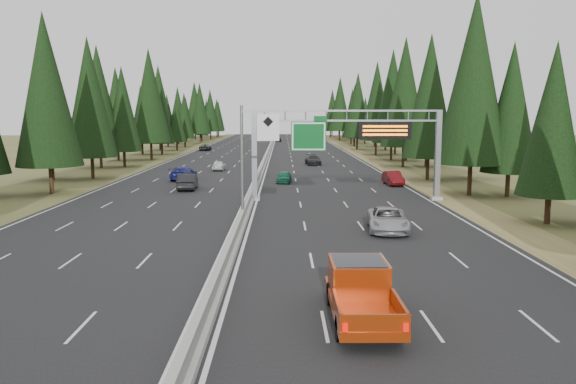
{
  "coord_description": "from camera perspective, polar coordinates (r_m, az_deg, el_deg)",
  "views": [
    {
      "loc": [
        2.79,
        -13.33,
        7.39
      ],
      "look_at": [
        3.1,
        20.0,
        2.84
      ],
      "focal_mm": 35.0,
      "sensor_mm": 36.0,
      "label": 1
    }
  ],
  "objects": [
    {
      "name": "road",
      "position": [
        93.66,
        -2.25,
        3.27
      ],
      "size": [
        32.0,
        260.0,
        0.08
      ],
      "primitive_type": "cube",
      "color": "black",
      "rests_on": "ground"
    },
    {
      "name": "hov_sign_pole",
      "position": [
        38.45,
        -3.84,
        3.78
      ],
      "size": [
        2.8,
        0.5,
        8.0
      ],
      "color": "slate",
      "rests_on": "road"
    },
    {
      "name": "car_ahead_dkred",
      "position": [
        60.53,
        10.62,
        1.39
      ],
      "size": [
        1.74,
        4.44,
        1.44
      ],
      "primitive_type": "imported",
      "rotation": [
        0.0,
        0.0,
        0.05
      ],
      "color": "#5B0D10",
      "rests_on": "road"
    },
    {
      "name": "shoulder_left",
      "position": [
        95.85,
        -12.96,
        3.18
      ],
      "size": [
        3.6,
        260.0,
        0.06
      ],
      "primitive_type": "cube",
      "color": "brown",
      "rests_on": "ground"
    },
    {
      "name": "median_barrier",
      "position": [
        93.63,
        -2.25,
        3.5
      ],
      "size": [
        0.7,
        260.0,
        0.85
      ],
      "color": "gray",
      "rests_on": "road"
    },
    {
      "name": "car_onc_far",
      "position": [
        120.11,
        -8.4,
        4.53
      ],
      "size": [
        2.43,
        4.94,
        1.35
      ],
      "primitive_type": "imported",
      "rotation": [
        0.0,
        0.0,
        3.18
      ],
      "color": "#232326",
      "rests_on": "road"
    },
    {
      "name": "car_onc_near",
      "position": [
        56.71,
        -10.17,
        1.05
      ],
      "size": [
        1.96,
        4.88,
        1.58
      ],
      "primitive_type": "imported",
      "rotation": [
        0.0,
        0.0,
        3.2
      ],
      "color": "black",
      "rests_on": "road"
    },
    {
      "name": "car_ahead_dkgrey",
      "position": [
        84.07,
        2.56,
        3.28
      ],
      "size": [
        2.39,
        5.16,
        1.46
      ],
      "primitive_type": "imported",
      "rotation": [
        0.0,
        0.0,
        0.07
      ],
      "color": "black",
      "rests_on": "road"
    },
    {
      "name": "tree_row_left",
      "position": [
        85.91,
        -17.5,
        8.67
      ],
      "size": [
        12.34,
        242.36,
        18.84
      ],
      "color": "black",
      "rests_on": "ground"
    },
    {
      "name": "shoulder_right",
      "position": [
        94.81,
        8.59,
        3.24
      ],
      "size": [
        3.6,
        260.0,
        0.06
      ],
      "primitive_type": "cube",
      "color": "olive",
      "rests_on": "ground"
    },
    {
      "name": "red_pickup",
      "position": [
        20.96,
        7.3,
        -9.53
      ],
      "size": [
        2.17,
        6.08,
        1.98
      ],
      "color": "black",
      "rests_on": "road"
    },
    {
      "name": "silver_minivan",
      "position": [
        36.35,
        10.1,
        -2.76
      ],
      "size": [
        2.98,
        5.54,
        1.48
      ],
      "primitive_type": "imported",
      "rotation": [
        0.0,
        0.0,
        -0.1
      ],
      "color": "#9F9FA3",
      "rests_on": "road"
    },
    {
      "name": "car_ahead_far",
      "position": [
        159.44,
        -1.01,
        5.4
      ],
      "size": [
        1.91,
        4.19,
        1.39
      ],
      "primitive_type": "imported",
      "rotation": [
        0.0,
        0.0,
        0.07
      ],
      "color": "black",
      "rests_on": "road"
    },
    {
      "name": "car_onc_white",
      "position": [
        76.03,
        -7.02,
        2.7
      ],
      "size": [
        1.71,
        3.93,
        1.32
      ],
      "primitive_type": "imported",
      "rotation": [
        0.0,
        0.0,
        3.1
      ],
      "color": "silver",
      "rests_on": "road"
    },
    {
      "name": "car_onc_blue",
      "position": [
        65.31,
        -10.61,
        1.91
      ],
      "size": [
        2.61,
        5.56,
        1.57
      ],
      "primitive_type": "imported",
      "rotation": [
        0.0,
        0.0,
        3.06
      ],
      "color": "navy",
      "rests_on": "road"
    },
    {
      "name": "tree_row_right",
      "position": [
        88.68,
        12.1,
        8.97
      ],
      "size": [
        12.07,
        244.19,
        18.82
      ],
      "color": "black",
      "rests_on": "ground"
    },
    {
      "name": "sign_gantry",
      "position": [
        48.64,
        6.73,
        5.22
      ],
      "size": [
        16.75,
        0.98,
        7.8
      ],
      "color": "slate",
      "rests_on": "road"
    },
    {
      "name": "car_ahead_white",
      "position": [
        141.89,
        1.46,
        5.15
      ],
      "size": [
        2.85,
        5.94,
        1.63
      ],
      "primitive_type": "imported",
      "rotation": [
        0.0,
        0.0,
        0.02
      ],
      "color": "#BEBEBE",
      "rests_on": "road"
    },
    {
      "name": "car_ahead_green",
      "position": [
        61.54,
        -0.4,
        1.56
      ],
      "size": [
        1.78,
        3.87,
        1.28
      ],
      "primitive_type": "imported",
      "rotation": [
        0.0,
        0.0,
        -0.07
      ],
      "color": "#155D40",
      "rests_on": "road"
    }
  ]
}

